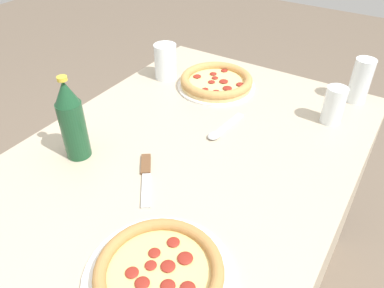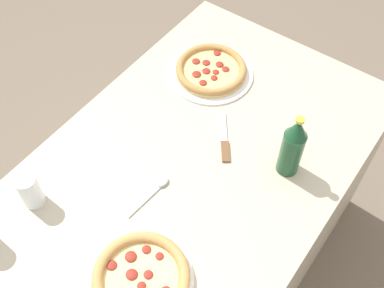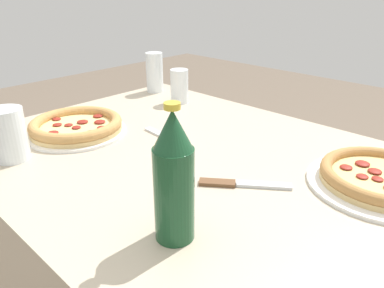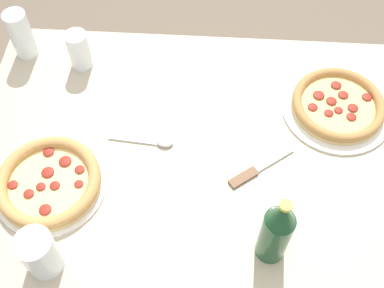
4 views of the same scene
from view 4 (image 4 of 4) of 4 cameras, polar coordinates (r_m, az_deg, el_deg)
ground_plane at (r=1.92m, az=2.04°, el=-13.32°), size 8.00×8.00×0.00m
table at (r=1.57m, az=2.46°, el=-8.67°), size 1.30×0.86×0.76m
pizza_margherita at (r=1.23m, az=-16.59°, el=-4.39°), size 0.28×0.28×0.04m
pizza_veggie at (r=1.37m, az=16.89°, el=4.40°), size 0.30×0.30×0.04m
glass_cola at (r=1.43m, az=-13.20°, el=10.60°), size 0.06×0.06×0.12m
glass_mango_juice at (r=1.50m, az=-19.56°, el=12.03°), size 0.06×0.06×0.15m
glass_red_wine at (r=1.11m, az=-17.51°, el=-12.34°), size 0.08×0.08×0.13m
beer_bottle at (r=1.04m, az=9.98°, el=-10.09°), size 0.07×0.07×0.24m
knife at (r=1.23m, az=7.89°, el=-2.91°), size 0.17×0.13×0.01m
spoon at (r=1.26m, az=-4.79°, el=0.39°), size 0.17×0.04×0.02m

